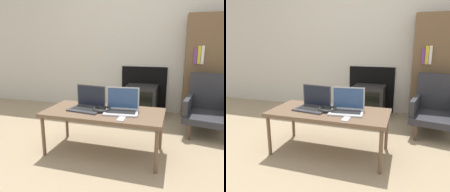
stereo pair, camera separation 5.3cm
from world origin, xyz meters
The scene contains 10 objects.
ground_plane centered at (0.00, 0.00, 0.00)m, with size 14.00×14.00×0.00m, color #998466.
wall_back centered at (0.00, 2.02, 1.29)m, with size 7.00×0.08×2.60m.
table centered at (0.00, 0.36, 0.43)m, with size 1.23×0.58×0.46m.
laptop_left centered at (-0.19, 0.38, 0.52)m, with size 0.37×0.28×0.25m.
laptop_right centered at (0.19, 0.38, 0.52)m, with size 0.36×0.27×0.25m.
headphones centered at (-0.02, 0.36, 0.48)m, with size 0.20×0.20×0.03m.
phone centered at (0.24, 0.16, 0.47)m, with size 0.06×0.12×0.01m.
tv centered at (0.17, 1.74, 0.24)m, with size 0.50×0.46×0.48m.
armchair centered at (1.12, 1.31, 0.36)m, with size 0.63×0.72×0.76m.
bookshelf centered at (1.25, 1.82, 0.78)m, with size 0.89×0.32×1.57m.
Camera 2 is at (0.76, -1.68, 1.15)m, focal length 35.00 mm.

